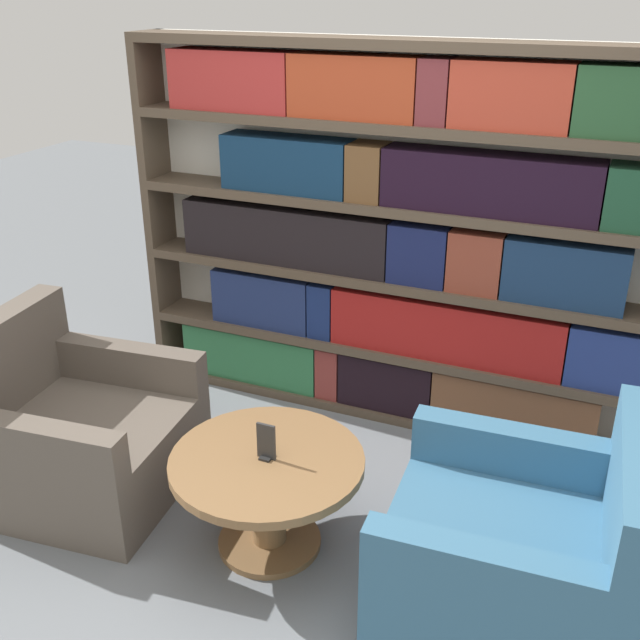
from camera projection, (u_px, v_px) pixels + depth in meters
name	position (u px, v px, depth m)	size (l,w,h in m)	color
ground_plane	(286.00, 562.00, 3.18)	(14.00, 14.00, 0.00)	slate
bookshelf	(402.00, 246.00, 3.90)	(2.93, 0.30, 2.01)	silver
armchair_left	(74.00, 435.00, 3.57)	(1.01, 0.97, 0.84)	brown
armchair_right	(520.00, 555.00, 2.83)	(0.97, 0.93, 0.84)	#386684
coffee_table	(268.00, 483.00, 3.16)	(0.82, 0.82, 0.45)	brown
table_sign	(266.00, 444.00, 3.07)	(0.08, 0.06, 0.16)	black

